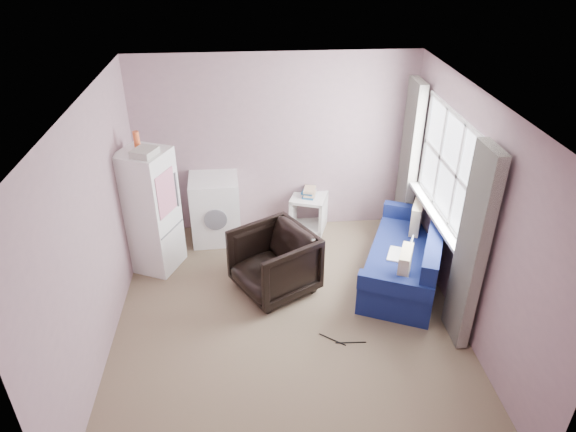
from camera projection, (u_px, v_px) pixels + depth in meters
name	position (u px, v px, depth m)	size (l,w,h in m)	color
room	(290.00, 224.00, 5.17)	(3.84, 4.24, 2.54)	#806C54
armchair	(274.00, 259.00, 6.06)	(0.84, 0.79, 0.86)	black
fridge	(151.00, 211.00, 6.31)	(0.72, 0.72, 1.81)	white
washing_machine	(215.00, 207.00, 7.06)	(0.68, 0.69, 0.92)	white
side_table	(309.00, 210.00, 7.36)	(0.60, 0.60, 0.65)	white
sofa	(409.00, 259.00, 6.30)	(1.48, 2.00, 0.81)	navy
window_dressing	(436.00, 198.00, 5.96)	(0.17, 2.62, 2.18)	white
floor_cables	(342.00, 341.00, 5.48)	(0.48, 0.21, 0.01)	black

